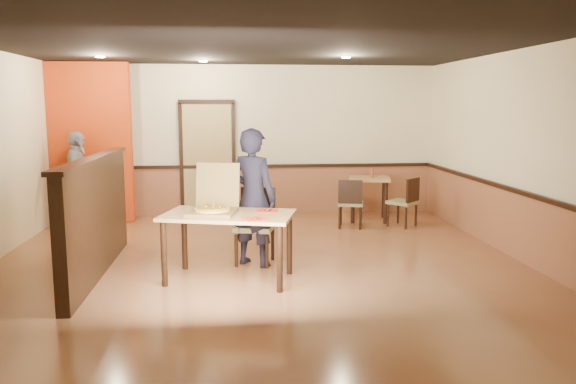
{
  "coord_description": "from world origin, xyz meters",
  "views": [
    {
      "loc": [
        -0.33,
        -7.09,
        2.05
      ],
      "look_at": [
        0.37,
        0.0,
        0.95
      ],
      "focal_mm": 35.0,
      "sensor_mm": 36.0,
      "label": 1
    }
  ],
  "objects_px": {
    "side_chair_left": "(350,201)",
    "diner": "(253,198)",
    "condiment": "(372,173)",
    "side_table": "(369,187)",
    "main_table": "(228,223)",
    "diner_chair": "(256,222)",
    "pizza_box": "(213,207)",
    "side_chair_right": "(406,200)",
    "passerby": "(78,179)"
  },
  "relations": [
    {
      "from": "condiment",
      "to": "passerby",
      "type": "bearing_deg",
      "value": -179.63
    },
    {
      "from": "side_chair_left",
      "to": "condiment",
      "type": "height_order",
      "value": "condiment"
    },
    {
      "from": "main_table",
      "to": "condiment",
      "type": "distance_m",
      "value": 4.12
    },
    {
      "from": "main_table",
      "to": "side_table",
      "type": "xyz_separation_m",
      "value": [
        2.49,
        3.28,
        -0.09
      ]
    },
    {
      "from": "side_chair_left",
      "to": "side_chair_right",
      "type": "relative_size",
      "value": 0.99
    },
    {
      "from": "side_chair_left",
      "to": "diner",
      "type": "xyz_separation_m",
      "value": [
        -1.71,
        -2.06,
        0.43
      ]
    },
    {
      "from": "main_table",
      "to": "passerby",
      "type": "relative_size",
      "value": 1.02
    },
    {
      "from": "side_table",
      "to": "pizza_box",
      "type": "relative_size",
      "value": 1.2
    },
    {
      "from": "condiment",
      "to": "main_table",
      "type": "bearing_deg",
      "value": -127.87
    },
    {
      "from": "side_chair_right",
      "to": "diner",
      "type": "height_order",
      "value": "diner"
    },
    {
      "from": "pizza_box",
      "to": "side_chair_left",
      "type": "bearing_deg",
      "value": 61.33
    },
    {
      "from": "side_table",
      "to": "condiment",
      "type": "bearing_deg",
      "value": -29.9
    },
    {
      "from": "condiment",
      "to": "side_chair_right",
      "type": "bearing_deg",
      "value": -51.68
    },
    {
      "from": "side_chair_left",
      "to": "side_chair_right",
      "type": "height_order",
      "value": "side_chair_right"
    },
    {
      "from": "side_chair_right",
      "to": "diner",
      "type": "relative_size",
      "value": 0.48
    },
    {
      "from": "main_table",
      "to": "diner_chair",
      "type": "height_order",
      "value": "diner_chair"
    },
    {
      "from": "main_table",
      "to": "diner",
      "type": "bearing_deg",
      "value": 77.27
    },
    {
      "from": "diner_chair",
      "to": "side_chair_left",
      "type": "xyz_separation_m",
      "value": [
        1.67,
        1.91,
        -0.08
      ]
    },
    {
      "from": "side_table",
      "to": "passerby",
      "type": "xyz_separation_m",
      "value": [
        -5.04,
        -0.06,
        0.22
      ]
    },
    {
      "from": "main_table",
      "to": "side_table",
      "type": "distance_m",
      "value": 4.11
    },
    {
      "from": "side_chair_left",
      "to": "diner",
      "type": "bearing_deg",
      "value": 64.4
    },
    {
      "from": "side_table",
      "to": "diner",
      "type": "distance_m",
      "value": 3.46
    },
    {
      "from": "side_chair_left",
      "to": "condiment",
      "type": "distance_m",
      "value": 0.87
    },
    {
      "from": "passerby",
      "to": "condiment",
      "type": "height_order",
      "value": "passerby"
    },
    {
      "from": "side_chair_right",
      "to": "side_table",
      "type": "xyz_separation_m",
      "value": [
        -0.49,
        0.6,
        0.14
      ]
    },
    {
      "from": "diner_chair",
      "to": "passerby",
      "type": "distance_m",
      "value": 3.82
    },
    {
      "from": "diner",
      "to": "pizza_box",
      "type": "relative_size",
      "value": 2.46
    },
    {
      "from": "main_table",
      "to": "side_chair_right",
      "type": "bearing_deg",
      "value": 56.55
    },
    {
      "from": "side_chair_left",
      "to": "side_table",
      "type": "relative_size",
      "value": 0.97
    },
    {
      "from": "diner_chair",
      "to": "pizza_box",
      "type": "relative_size",
      "value": 1.36
    },
    {
      "from": "main_table",
      "to": "side_table",
      "type": "bearing_deg",
      "value": 67.38
    },
    {
      "from": "passerby",
      "to": "pizza_box",
      "type": "xyz_separation_m",
      "value": [
        2.37,
        -3.16,
        0.06
      ]
    },
    {
      "from": "side_chair_left",
      "to": "side_table",
      "type": "distance_m",
      "value": 0.78
    },
    {
      "from": "diner_chair",
      "to": "condiment",
      "type": "bearing_deg",
      "value": 63.75
    },
    {
      "from": "condiment",
      "to": "pizza_box",
      "type": "bearing_deg",
      "value": -130.22
    },
    {
      "from": "side_chair_left",
      "to": "diner",
      "type": "relative_size",
      "value": 0.47
    },
    {
      "from": "main_table",
      "to": "pizza_box",
      "type": "bearing_deg",
      "value": 177.53
    },
    {
      "from": "passerby",
      "to": "side_chair_left",
      "type": "bearing_deg",
      "value": -107.77
    },
    {
      "from": "side_chair_right",
      "to": "condiment",
      "type": "bearing_deg",
      "value": -95.43
    },
    {
      "from": "side_chair_right",
      "to": "condiment",
      "type": "relative_size",
      "value": 5.38
    },
    {
      "from": "pizza_box",
      "to": "condiment",
      "type": "distance_m",
      "value": 4.19
    },
    {
      "from": "side_chair_left",
      "to": "side_chair_right",
      "type": "xyz_separation_m",
      "value": [
        0.96,
        0.01,
        0.01
      ]
    },
    {
      "from": "pizza_box",
      "to": "main_table",
      "type": "bearing_deg",
      "value": -5.65
    },
    {
      "from": "side_chair_left",
      "to": "main_table",
      "type": "bearing_deg",
      "value": 66.89
    },
    {
      "from": "side_chair_right",
      "to": "pizza_box",
      "type": "relative_size",
      "value": 1.18
    },
    {
      "from": "diner",
      "to": "pizza_box",
      "type": "height_order",
      "value": "diner"
    },
    {
      "from": "passerby",
      "to": "condiment",
      "type": "relative_size",
      "value": 10.38
    },
    {
      "from": "condiment",
      "to": "diner",
      "type": "bearing_deg",
      "value": -129.94
    },
    {
      "from": "main_table",
      "to": "pizza_box",
      "type": "relative_size",
      "value": 2.31
    },
    {
      "from": "side_chair_right",
      "to": "pizza_box",
      "type": "height_order",
      "value": "pizza_box"
    }
  ]
}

